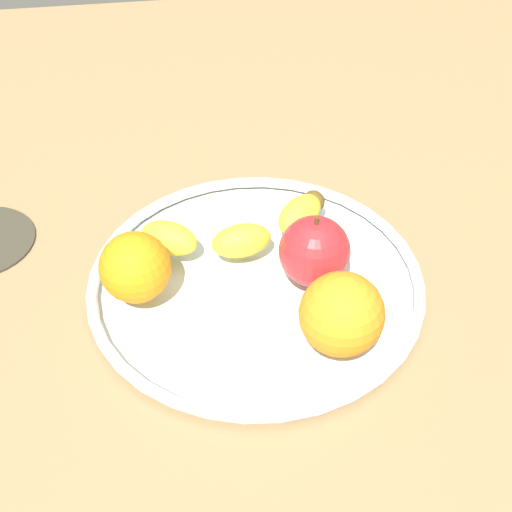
# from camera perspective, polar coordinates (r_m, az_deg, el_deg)

# --- Properties ---
(ground_plane) EXTENTS (1.43, 1.43, 0.04)m
(ground_plane) POSITION_cam_1_polar(r_m,az_deg,el_deg) (0.81, 0.00, -3.52)
(ground_plane) COLOR #967850
(fruit_bowl) EXTENTS (0.35, 0.35, 0.02)m
(fruit_bowl) POSITION_cam_1_polar(r_m,az_deg,el_deg) (0.79, 0.00, -2.06)
(fruit_bowl) COLOR silver
(fruit_bowl) RESTS_ON ground_plane
(banana) EXTENTS (0.22, 0.09, 0.04)m
(banana) POSITION_cam_1_polar(r_m,az_deg,el_deg) (0.81, -1.11, 2.03)
(banana) COLOR yellow
(banana) RESTS_ON fruit_bowl
(apple) EXTENTS (0.07, 0.07, 0.08)m
(apple) POSITION_cam_1_polar(r_m,az_deg,el_deg) (0.76, 4.43, 0.36)
(apple) COLOR #B2262B
(apple) RESTS_ON fruit_bowl
(orange_front_left) EXTENTS (0.08, 0.08, 0.08)m
(orange_front_left) POSITION_cam_1_polar(r_m,az_deg,el_deg) (0.70, 6.47, -4.38)
(orange_front_left) COLOR orange
(orange_front_left) RESTS_ON fruit_bowl
(orange_center) EXTENTS (0.07, 0.07, 0.07)m
(orange_center) POSITION_cam_1_polar(r_m,az_deg,el_deg) (0.75, -9.08, -0.85)
(orange_center) COLOR orange
(orange_center) RESTS_ON fruit_bowl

